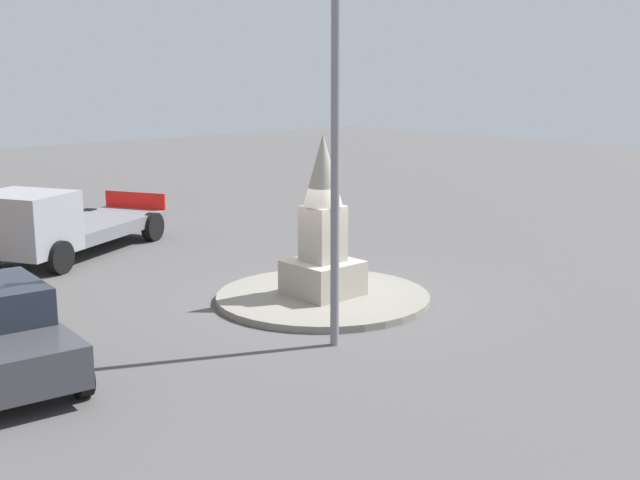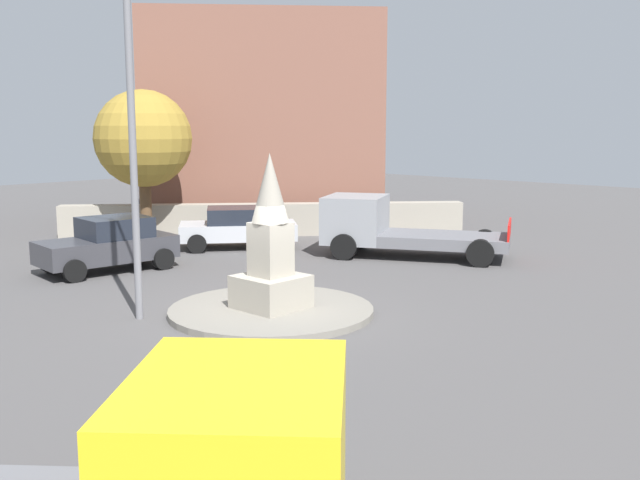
% 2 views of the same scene
% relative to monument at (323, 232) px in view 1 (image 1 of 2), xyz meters
% --- Properties ---
extents(ground_plane, '(80.00, 80.00, 0.00)m').
position_rel_monument_xyz_m(ground_plane, '(0.00, 0.00, -1.54)').
color(ground_plane, '#4F4C4C').
extents(traffic_island, '(4.68, 4.68, 0.15)m').
position_rel_monument_xyz_m(traffic_island, '(0.00, 0.00, -1.46)').
color(traffic_island, gray).
rests_on(traffic_island, ground).
extents(monument, '(1.39, 1.39, 3.51)m').
position_rel_monument_xyz_m(monument, '(0.00, 0.00, 0.00)').
color(monument, '#9E9687').
rests_on(monument, traffic_island).
extents(streetlamp, '(3.05, 0.28, 8.26)m').
position_rel_monument_xyz_m(streetlamp, '(-1.84, -2.29, 3.44)').
color(streetlamp, slate).
rests_on(streetlamp, ground).
extents(truck_grey_parked_right, '(6.28, 4.64, 1.95)m').
position_rel_monument_xyz_m(truck_grey_parked_right, '(-2.58, 7.70, -0.59)').
color(truck_grey_parked_right, gray).
rests_on(truck_grey_parked_right, ground).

